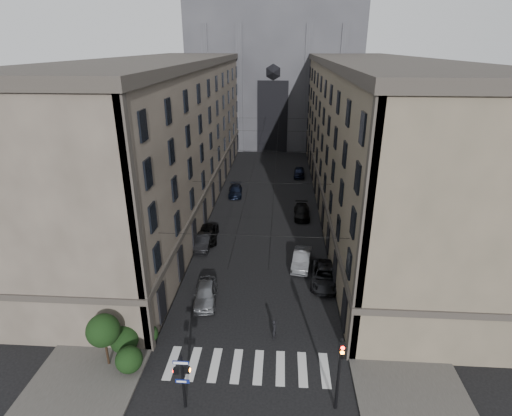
% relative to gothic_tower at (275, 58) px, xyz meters
% --- Properties ---
extents(sidewalk_left, '(7.00, 80.00, 0.15)m').
position_rel_gothic_tower_xyz_m(sidewalk_left, '(-10.50, -38.96, -17.72)').
color(sidewalk_left, '#383533').
rests_on(sidewalk_left, ground).
extents(sidewalk_right, '(7.00, 80.00, 0.15)m').
position_rel_gothic_tower_xyz_m(sidewalk_right, '(10.50, -38.96, -17.72)').
color(sidewalk_right, '#383533').
rests_on(sidewalk_right, ground).
extents(zebra_crossing, '(11.00, 3.20, 0.01)m').
position_rel_gothic_tower_xyz_m(zebra_crossing, '(0.00, -69.96, -17.79)').
color(zebra_crossing, beige).
rests_on(zebra_crossing, ground).
extents(building_left, '(13.60, 60.60, 18.85)m').
position_rel_gothic_tower_xyz_m(building_left, '(-13.44, -38.96, -8.45)').
color(building_left, '#4A4138').
rests_on(building_left, ground).
extents(building_right, '(13.60, 60.60, 18.85)m').
position_rel_gothic_tower_xyz_m(building_right, '(13.44, -38.96, -8.45)').
color(building_right, brown).
rests_on(building_right, ground).
extents(gothic_tower, '(35.00, 23.00, 58.00)m').
position_rel_gothic_tower_xyz_m(gothic_tower, '(0.00, 0.00, 0.00)').
color(gothic_tower, '#2D2D33').
rests_on(gothic_tower, ground).
extents(pedestrian_signal_left, '(1.02, 0.38, 4.00)m').
position_rel_gothic_tower_xyz_m(pedestrian_signal_left, '(-3.51, -73.46, -15.48)').
color(pedestrian_signal_left, black).
rests_on(pedestrian_signal_left, ground).
extents(traffic_light_right, '(0.34, 0.50, 5.20)m').
position_rel_gothic_tower_xyz_m(traffic_light_right, '(5.60, -73.04, -14.51)').
color(traffic_light_right, black).
rests_on(traffic_light_right, ground).
extents(shrub_cluster, '(3.90, 4.40, 3.90)m').
position_rel_gothic_tower_xyz_m(shrub_cluster, '(-8.72, -69.95, -16.00)').
color(shrub_cluster, black).
rests_on(shrub_cluster, sidewalk_left).
extents(tram_wires, '(14.00, 60.00, 0.43)m').
position_rel_gothic_tower_xyz_m(tram_wires, '(0.00, -39.33, -10.55)').
color(tram_wires, black).
rests_on(tram_wires, ground).
extents(car_left_near, '(2.35, 4.83, 1.59)m').
position_rel_gothic_tower_xyz_m(car_left_near, '(-4.20, -62.70, -17.01)').
color(car_left_near, slate).
rests_on(car_left_near, ground).
extents(car_left_midnear, '(1.56, 4.33, 1.42)m').
position_rel_gothic_tower_xyz_m(car_left_midnear, '(-6.20, -53.06, -17.09)').
color(car_left_midnear, black).
rests_on(car_left_midnear, ground).
extents(car_left_midfar, '(2.66, 5.10, 1.37)m').
position_rel_gothic_tower_xyz_m(car_left_midfar, '(-6.12, -51.22, -17.11)').
color(car_left_midfar, black).
rests_on(car_left_midfar, ground).
extents(car_left_far, '(2.22, 4.77, 1.35)m').
position_rel_gothic_tower_xyz_m(car_left_far, '(-4.59, -36.74, -17.12)').
color(car_left_far, black).
rests_on(car_left_far, ground).
extents(car_right_near, '(2.27, 4.88, 1.55)m').
position_rel_gothic_tower_xyz_m(car_right_near, '(4.20, -56.32, -17.02)').
color(car_right_near, gray).
rests_on(car_right_near, ground).
extents(car_right_midnear, '(2.97, 5.63, 1.51)m').
position_rel_gothic_tower_xyz_m(car_right_midnear, '(6.20, -59.17, -17.04)').
color(car_right_midnear, black).
rests_on(car_right_midnear, ground).
extents(car_right_midfar, '(2.02, 4.79, 1.38)m').
position_rel_gothic_tower_xyz_m(car_right_midfar, '(4.73, -44.00, -17.11)').
color(car_right_midfar, black).
rests_on(car_right_midfar, ground).
extents(car_right_far, '(2.02, 4.46, 1.49)m').
position_rel_gothic_tower_xyz_m(car_right_far, '(4.99, -27.14, -17.06)').
color(car_right_far, black).
rests_on(car_right_far, ground).
extents(pedestrian, '(0.49, 0.64, 1.58)m').
position_rel_gothic_tower_xyz_m(pedestrian, '(1.76, -66.96, -17.01)').
color(pedestrian, black).
rests_on(pedestrian, ground).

